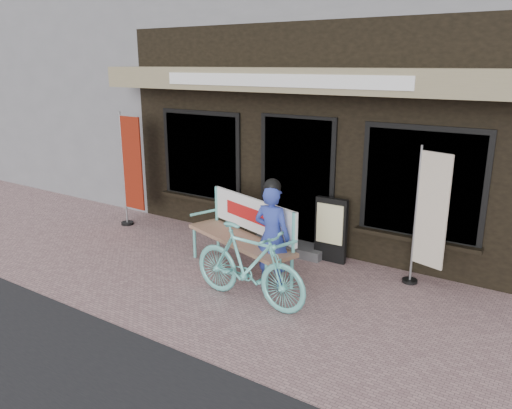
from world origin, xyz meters
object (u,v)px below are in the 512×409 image
Objects in this scene: bench at (245,229)px; nobori_red at (131,169)px; menu_stand at (331,229)px; nobori_cream at (429,217)px; person at (272,234)px; bicycle at (249,265)px.

nobori_red is at bearing -172.24° from bench.
nobori_cream is at bearing -7.09° from menu_stand.
bench is 0.96× the size of nobori_red.
nobori_cream is at bearing 5.49° from nobori_red.
bicycle is (0.01, -0.58, -0.24)m from person.
nobori_red is (-3.54, 0.78, 0.36)m from person.
nobori_cream is (5.30, 0.33, -0.10)m from nobori_red.
person is 0.89× the size of bicycle.
bench is 2.56m from nobori_cream.
nobori_red reaches higher than bicycle.
bench reaches higher than menu_stand.
bench is 1.36m from menu_stand.
person is 1.50× the size of menu_stand.
person is 1.31m from menu_stand.
nobori_cream reaches higher than person.
menu_stand is (0.29, 1.26, -0.23)m from person.
person is 3.64m from nobori_red.
nobori_red is at bearing 71.79° from bicycle.
nobori_cream is 1.92× the size of menu_stand.
menu_stand is (0.27, 1.84, 0.01)m from bicycle.
person reaches higher than bench.
bicycle is 3.85m from nobori_red.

